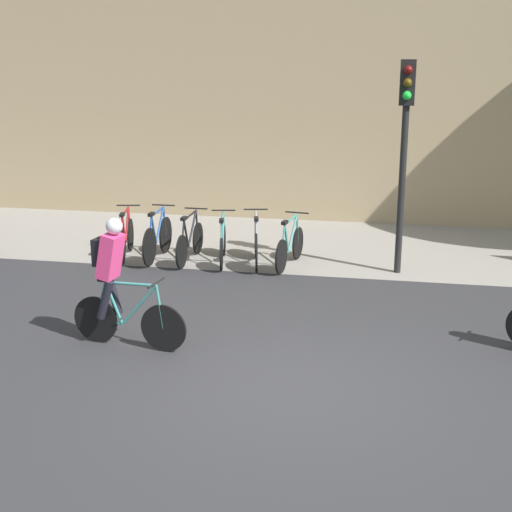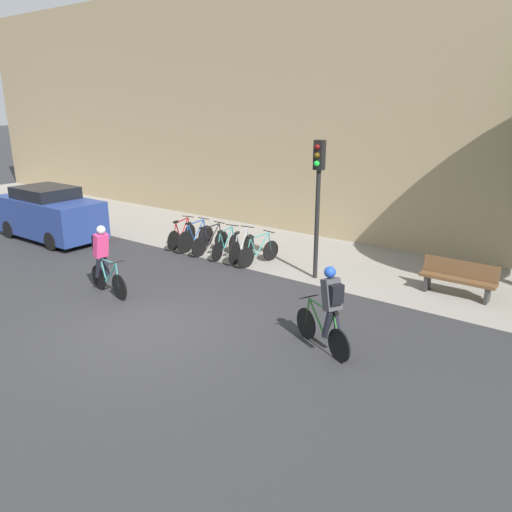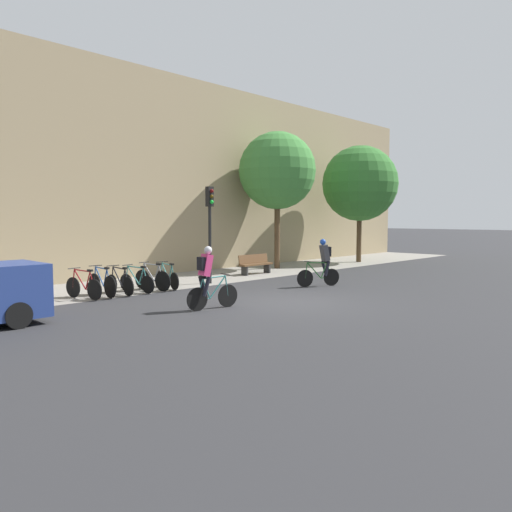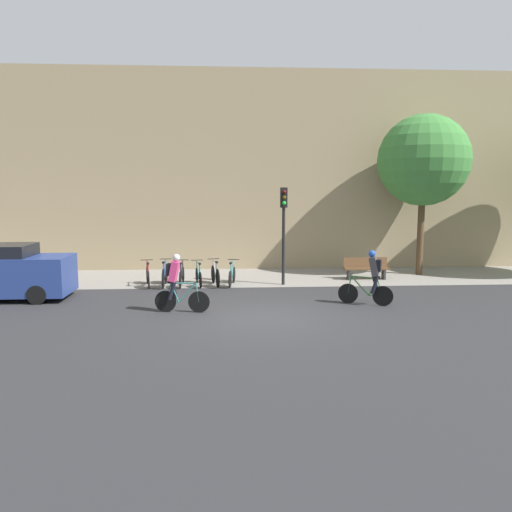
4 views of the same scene
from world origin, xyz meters
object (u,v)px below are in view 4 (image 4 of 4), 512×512
object	(u,v)px
parked_bike_2	(182,276)
parked_car	(4,273)
parked_bike_0	(148,276)
parked_bike_1	(165,275)
parked_bike_5	(232,275)
parked_bike_3	(199,276)
cyclist_pink	(176,281)
traffic_light_pole	(284,218)
bench	(366,268)
parked_bike_4	(215,275)
cyclist_grey	(372,276)

from	to	relation	value
parked_bike_2	parked_car	size ratio (longest dim) A/B	0.39
parked_bike_0	parked_bike_1	bearing A→B (deg)	0.09
parked_bike_5	parked_bike_3	bearing A→B (deg)	-179.97
parked_bike_2	parked_bike_5	bearing A→B (deg)	0.01
cyclist_pink	parked_car	world-z (taller)	parked_car
parked_bike_1	parked_bike_3	bearing A→B (deg)	-0.11
parked_bike_1	parked_bike_2	bearing A→B (deg)	-0.21
parked_bike_0	parked_bike_5	distance (m)	3.21
parked_bike_0	parked_bike_2	distance (m)	1.28
parked_bike_2	traffic_light_pole	xyz separation A→B (m)	(3.91, -0.05, 2.20)
traffic_light_pole	parked_bike_3	bearing A→B (deg)	179.07
parked_car	parked_bike_2	bearing A→B (deg)	19.89
parked_bike_3	parked_car	size ratio (longest dim) A/B	0.38
bench	parked_car	bearing A→B (deg)	-167.18
parked_bike_4	parked_bike_1	bearing A→B (deg)	-179.99
parked_bike_3	cyclist_pink	bearing A→B (deg)	-95.90
bench	traffic_light_pole	bearing A→B (deg)	-164.47
cyclist_pink	parked_bike_3	xyz separation A→B (m)	(0.44, 4.22, -0.57)
parked_bike_1	traffic_light_pole	world-z (taller)	traffic_light_pole
cyclist_pink	parked_bike_4	world-z (taller)	cyclist_pink
parked_bike_0	parked_bike_4	xyz separation A→B (m)	(2.57, 0.00, 0.02)
cyclist_pink	bench	distance (m)	8.88
parked_bike_0	parked_bike_2	size ratio (longest dim) A/B	0.97
parked_bike_0	traffic_light_pole	world-z (taller)	traffic_light_pole
parked_bike_1	parked_bike_5	distance (m)	2.57
bench	parked_bike_4	bearing A→B (deg)	-171.45
parked_bike_4	parked_bike_5	xyz separation A→B (m)	(0.64, -0.00, -0.02)
parked_bike_1	parked_bike_5	size ratio (longest dim) A/B	1.04
parked_car	cyclist_pink	bearing A→B (deg)	-20.00
traffic_light_pole	parked_bike_0	bearing A→B (deg)	179.40
parked_bike_1	parked_bike_5	xyz separation A→B (m)	(2.57, -0.00, -0.03)
cyclist_pink	parked_car	distance (m)	6.30
traffic_light_pole	cyclist_pink	bearing A→B (deg)	-131.60
parked_bike_3	traffic_light_pole	size ratio (longest dim) A/B	0.43
parked_bike_1	parked_bike_3	distance (m)	1.29
parked_bike_0	parked_bike_5	world-z (taller)	parked_bike_0
parked_bike_0	cyclist_grey	bearing A→B (deg)	-25.81
parked_car	parked_bike_3	bearing A→B (deg)	18.00
parked_bike_3	parked_car	bearing A→B (deg)	-162.00
parked_bike_3	parked_bike_5	distance (m)	1.28
parked_bike_3	traffic_light_pole	world-z (taller)	traffic_light_pole
parked_bike_2	parked_bike_4	bearing A→B (deg)	0.11
cyclist_pink	parked_bike_1	distance (m)	4.34
parked_bike_0	parked_bike_5	xyz separation A→B (m)	(3.21, -0.00, -0.01)
cyclist_grey	parked_bike_5	world-z (taller)	cyclist_grey
parked_bike_0	parked_bike_3	world-z (taller)	parked_bike_0
traffic_light_pole	bench	xyz separation A→B (m)	(3.53, 0.98, -2.11)
cyclist_pink	traffic_light_pole	distance (m)	5.81
cyclist_pink	parked_bike_3	bearing A→B (deg)	84.10
parked_bike_5	traffic_light_pole	bearing A→B (deg)	-1.54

